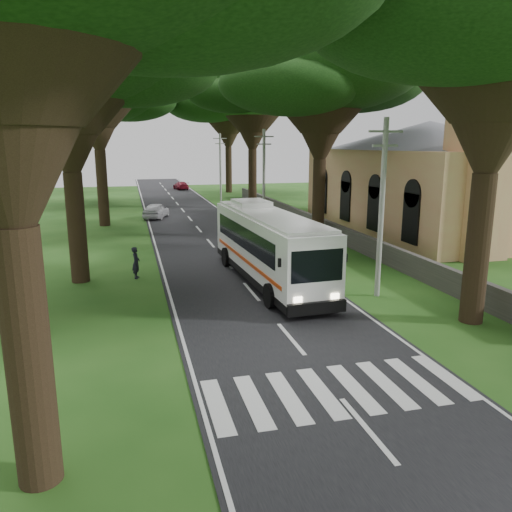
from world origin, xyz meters
name	(u,v)px	position (x,y,z in m)	size (l,w,h in m)	color
ground	(310,362)	(0.00, 0.00, 0.00)	(140.00, 140.00, 0.00)	#1E4915
road	(201,231)	(0.00, 25.00, 0.01)	(8.00, 120.00, 0.04)	black
crosswalk	(335,391)	(0.00, -2.00, 0.00)	(8.00, 3.00, 0.01)	silver
property_wall	(311,222)	(9.00, 24.00, 0.60)	(0.35, 50.00, 1.20)	#383533
church	(428,168)	(17.86, 21.55, 4.91)	(14.00, 24.00, 11.60)	tan
pole_near	(382,206)	(5.50, 6.00, 4.18)	(1.60, 0.24, 8.00)	gray
pole_mid	(264,177)	(5.50, 26.00, 4.18)	(1.60, 0.24, 8.00)	gray
pole_far	(220,166)	(5.50, 46.00, 4.18)	(1.60, 0.24, 8.00)	gray
tree_l_mida	(62,52)	(-8.00, 12.00, 11.02)	(12.54, 12.54, 13.87)	black
tree_l_midb	(94,67)	(-7.50, 30.00, 12.82)	(12.58, 12.58, 15.73)	black
tree_l_far	(95,94)	(-8.50, 48.00, 12.27)	(15.70, 15.70, 15.70)	black
tree_r_mida	(322,73)	(8.00, 20.00, 11.62)	(13.70, 13.70, 14.68)	black
tree_r_midb	(252,86)	(7.50, 38.00, 12.54)	(12.51, 12.51, 15.43)	black
tree_r_far	(228,98)	(8.50, 56.00, 12.89)	(16.00, 16.00, 16.38)	black
coach_bus	(268,245)	(1.27, 9.63, 1.90)	(3.28, 12.08, 3.53)	white
distant_car_a	(156,210)	(-3.00, 33.04, 0.75)	(1.70, 4.22, 1.44)	#B7B6BB
distant_car_c	(181,186)	(2.30, 61.71, 0.62)	(1.65, 4.07, 1.18)	maroon
pedestrian	(136,263)	(-5.22, 11.90, 0.83)	(0.61, 0.40, 1.66)	black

